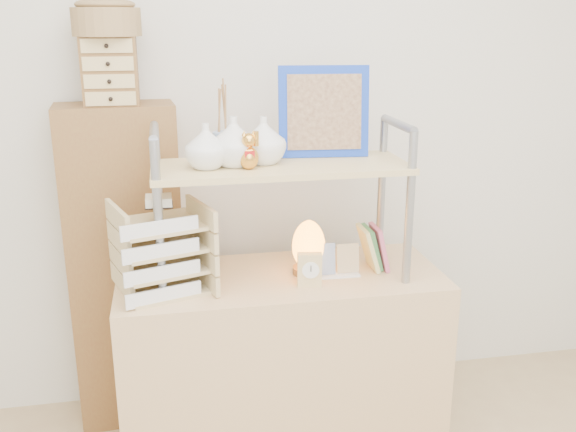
# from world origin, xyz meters

# --- Properties ---
(room_shell) EXTENTS (3.42, 3.41, 2.61)m
(room_shell) POSITION_xyz_m (0.00, 0.39, 1.69)
(room_shell) COLOR silver
(room_shell) RESTS_ON ground
(desk) EXTENTS (1.20, 0.50, 0.75)m
(desk) POSITION_xyz_m (0.00, 1.20, 0.38)
(desk) COLOR tan
(desk) RESTS_ON ground
(cabinet) EXTENTS (0.47, 0.27, 1.35)m
(cabinet) POSITION_xyz_m (-0.58, 1.57, 0.68)
(cabinet) COLOR brown
(cabinet) RESTS_ON ground
(hutch) EXTENTS (0.90, 0.34, 0.75)m
(hutch) POSITION_xyz_m (-0.05, 1.21, 1.20)
(hutch) COLOR #8F929C
(hutch) RESTS_ON desk
(letter_tray) EXTENTS (0.35, 0.34, 0.34)m
(letter_tray) POSITION_xyz_m (-0.43, 1.14, 0.89)
(letter_tray) COLOR tan
(letter_tray) RESTS_ON desk
(salt_lamp) EXTENTS (0.14, 0.13, 0.21)m
(salt_lamp) POSITION_xyz_m (0.10, 1.20, 0.86)
(salt_lamp) COLOR brown
(salt_lamp) RESTS_ON desk
(desk_clock) EXTENTS (0.09, 0.05, 0.12)m
(desk_clock) POSITION_xyz_m (0.08, 1.09, 0.81)
(desk_clock) COLOR #D9BC75
(desk_clock) RESTS_ON desk
(postcard_stand) EXTENTS (0.18, 0.05, 0.13)m
(postcard_stand) POSITION_xyz_m (0.20, 1.16, 0.79)
(postcard_stand) COLOR white
(postcard_stand) RESTS_ON desk
(drawer_chest) EXTENTS (0.20, 0.16, 0.25)m
(drawer_chest) POSITION_xyz_m (-0.58, 1.55, 1.48)
(drawer_chest) COLOR brown
(drawer_chest) RESTS_ON cabinet
(woven_basket) EXTENTS (0.25, 0.25, 0.10)m
(woven_basket) POSITION_xyz_m (-0.58, 1.55, 1.65)
(woven_basket) COLOR olive
(woven_basket) RESTS_ON drawer_chest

